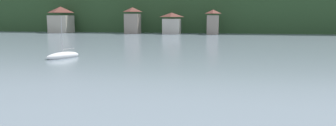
{
  "coord_description": "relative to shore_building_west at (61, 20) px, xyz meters",
  "views": [
    {
      "loc": [
        4.62,
        24.61,
        5.08
      ],
      "look_at": [
        0.0,
        48.64,
        1.5
      ],
      "focal_mm": 33.45,
      "sensor_mm": 36.0,
      "label": 1
    }
  ],
  "objects": [
    {
      "name": "shore_building_central",
      "position": [
        37.67,
        -1.02,
        -1.03
      ],
      "size": [
        5.52,
        3.95,
        6.5
      ],
      "color": "beige",
      "rests_on": "ground_plane"
    },
    {
      "name": "sailboat_far_1",
      "position": [
        34.47,
        -60.48,
        -3.94
      ],
      "size": [
        3.2,
        4.98,
        5.54
      ],
      "rotation": [
        0.0,
        0.0,
        4.31
      ],
      "color": "white",
      "rests_on": "ground_plane"
    },
    {
      "name": "shore_building_westcentral",
      "position": [
        25.12,
        -0.88,
        -0.22
      ],
      "size": [
        4.62,
        4.25,
        8.18
      ],
      "color": "gray",
      "rests_on": "ground_plane"
    },
    {
      "name": "shore_building_west",
      "position": [
        0.0,
        0.0,
        0.0
      ],
      "size": [
        7.01,
        6.1,
        8.6
      ],
      "color": "#BCB29E",
      "rests_on": "ground_plane"
    },
    {
      "name": "shore_building_eastcentral",
      "position": [
        50.23,
        -0.9,
        -0.61
      ],
      "size": [
        3.58,
        4.2,
        7.36
      ],
      "color": "gray",
      "rests_on": "ground_plane"
    },
    {
      "name": "wooded_hillside",
      "position": [
        49.67,
        32.67,
        2.14
      ],
      "size": [
        352.0,
        47.83,
        35.62
      ],
      "color": "#2D4C28",
      "rests_on": "ground_plane"
    }
  ]
}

